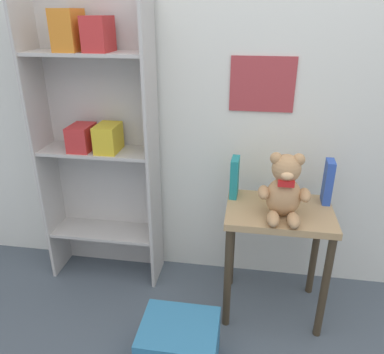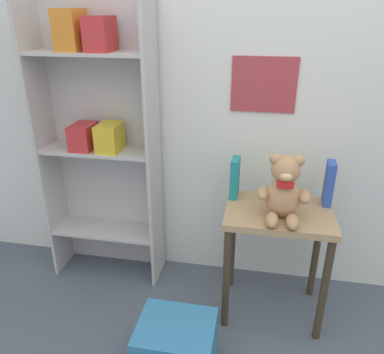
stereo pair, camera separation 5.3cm
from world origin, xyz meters
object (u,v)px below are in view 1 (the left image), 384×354
object	(u,v)px
book_standing_blue	(328,182)
storage_bin	(179,347)
teddy_bear	(284,189)
display_table	(277,230)
book_standing_teal	(235,177)
bookshelf_side	(98,133)
book_standing_yellow	(281,182)

from	to	relation	value
book_standing_blue	storage_bin	bearing A→B (deg)	-136.36
teddy_bear	book_standing_blue	size ratio (longest dim) A/B	1.39
teddy_bear	display_table	bearing A→B (deg)	93.98
teddy_bear	storage_bin	xyz separation A→B (m)	(-0.45, -0.41, -0.67)
book_standing_teal	bookshelf_side	bearing A→B (deg)	175.64
teddy_bear	book_standing_blue	xyz separation A→B (m)	(0.24, 0.19, -0.03)
book_standing_teal	book_standing_blue	xyz separation A→B (m)	(0.49, -0.00, 0.01)
display_table	storage_bin	world-z (taller)	display_table
book_standing_teal	book_standing_blue	distance (m)	0.49
bookshelf_side	storage_bin	size ratio (longest dim) A/B	4.69
display_table	book_standing_teal	xyz separation A→B (m)	(-0.24, 0.12, 0.24)
book_standing_yellow	book_standing_blue	distance (m)	0.24
storage_bin	book_standing_blue	bearing A→B (deg)	41.14
book_standing_teal	book_standing_yellow	bearing A→B (deg)	-2.28
bookshelf_side	display_table	xyz separation A→B (m)	(1.04, -0.22, -0.42)
display_table	book_standing_teal	distance (m)	0.36
teddy_bear	book_standing_blue	distance (m)	0.31
display_table	book_standing_teal	size ratio (longest dim) A/B	2.95
teddy_bear	bookshelf_side	bearing A→B (deg)	164.52
book_standing_yellow	book_standing_teal	bearing A→B (deg)	173.93
teddy_bear	book_standing_teal	world-z (taller)	teddy_bear
bookshelf_side	book_standing_yellow	world-z (taller)	bookshelf_side
display_table	storage_bin	bearing A→B (deg)	-132.63
bookshelf_side	book_standing_blue	bearing A→B (deg)	-4.46
bookshelf_side	display_table	bearing A→B (deg)	-11.84
book_standing_yellow	book_standing_blue	bearing A→B (deg)	2.98
display_table	book_standing_blue	world-z (taller)	book_standing_blue
display_table	book_standing_yellow	xyz separation A→B (m)	(0.00, 0.10, 0.24)
display_table	book_standing_yellow	distance (m)	0.26
display_table	book_standing_blue	distance (m)	0.36
book_standing_teal	teddy_bear	bearing A→B (deg)	-35.24
display_table	teddy_bear	distance (m)	0.28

